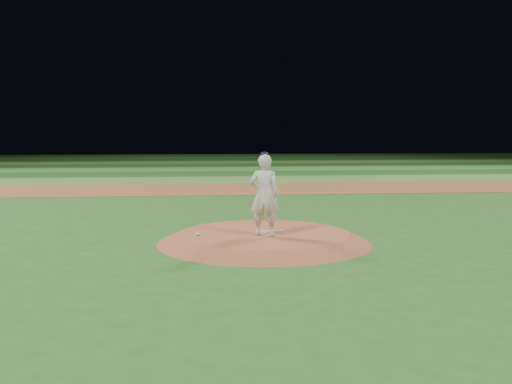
% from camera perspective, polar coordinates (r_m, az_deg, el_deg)
% --- Properties ---
extents(ground, '(120.00, 120.00, 0.00)m').
position_cam_1_polar(ground, '(14.79, 0.81, -5.05)').
color(ground, '#265C1D').
rests_on(ground, ground).
extents(infield_dirt_band, '(70.00, 6.00, 0.02)m').
position_cam_1_polar(infield_dirt_band, '(28.61, -2.49, 0.33)').
color(infield_dirt_band, brown).
rests_on(infield_dirt_band, ground).
extents(outfield_stripe_0, '(70.00, 5.00, 0.02)m').
position_cam_1_polar(outfield_stripe_0, '(34.08, -3.05, 1.23)').
color(outfield_stripe_0, '#477D2D').
rests_on(outfield_stripe_0, ground).
extents(outfield_stripe_1, '(70.00, 5.00, 0.02)m').
position_cam_1_polar(outfield_stripe_1, '(39.05, -3.42, 1.84)').
color(outfield_stripe_1, '#1C4F19').
rests_on(outfield_stripe_1, ground).
extents(outfield_stripe_2, '(70.00, 5.00, 0.02)m').
position_cam_1_polar(outfield_stripe_2, '(44.04, -3.71, 2.31)').
color(outfield_stripe_2, '#357B2D').
rests_on(outfield_stripe_2, ground).
extents(outfield_stripe_3, '(70.00, 5.00, 0.02)m').
position_cam_1_polar(outfield_stripe_3, '(49.03, -3.94, 2.68)').
color(outfield_stripe_3, '#174115').
rests_on(outfield_stripe_3, ground).
extents(outfield_stripe_4, '(70.00, 5.00, 0.02)m').
position_cam_1_polar(outfield_stripe_4, '(54.02, -4.13, 2.98)').
color(outfield_stripe_4, '#3A6A26').
rests_on(outfield_stripe_4, ground).
extents(outfield_stripe_5, '(70.00, 5.00, 0.02)m').
position_cam_1_polar(outfield_stripe_5, '(59.01, -4.28, 3.24)').
color(outfield_stripe_5, '#184315').
rests_on(outfield_stripe_5, ground).
extents(pitchers_mound, '(5.50, 5.50, 0.25)m').
position_cam_1_polar(pitchers_mound, '(14.77, 0.81, -4.57)').
color(pitchers_mound, '#A45232').
rests_on(pitchers_mound, ground).
extents(pitching_rubber, '(0.59, 0.15, 0.03)m').
position_cam_1_polar(pitching_rubber, '(14.88, 1.63, -3.95)').
color(pitching_rubber, silver).
rests_on(pitching_rubber, pitchers_mound).
extents(rosin_bag, '(0.11, 0.11, 0.06)m').
position_cam_1_polar(rosin_bag, '(14.45, -5.87, -4.21)').
color(rosin_bag, white).
rests_on(rosin_bag, pitchers_mound).
extents(pitcher_on_mound, '(0.86, 0.69, 2.11)m').
position_cam_1_polar(pitcher_on_mound, '(14.17, 0.85, -0.28)').
color(pitcher_on_mound, white).
rests_on(pitcher_on_mound, pitchers_mound).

